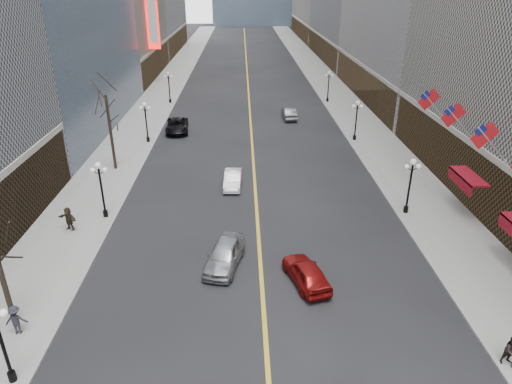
{
  "coord_description": "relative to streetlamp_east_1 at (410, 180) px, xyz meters",
  "views": [
    {
      "loc": [
        -1.06,
        -1.69,
        16.97
      ],
      "look_at": [
        -0.5,
        16.49,
        8.43
      ],
      "focal_mm": 32.0,
      "sensor_mm": 36.0,
      "label": 1
    }
  ],
  "objects": [
    {
      "name": "car_sb_mid",
      "position": [
        -9.1,
        -8.8,
        -2.14
      ],
      "size": [
        2.99,
        4.77,
        1.51
      ],
      "primitive_type": "imported",
      "rotation": [
        0.0,
        0.0,
        3.43
      ],
      "color": "maroon",
      "rests_on": "ground"
    },
    {
      "name": "streetlamp_west_2",
      "position": [
        -23.6,
        18.0,
        0.0
      ],
      "size": [
        1.26,
        0.44,
        4.52
      ],
      "color": "black",
      "rests_on": "sidewalk_west"
    },
    {
      "name": "awning_c",
      "position": [
        4.3,
        -0.0,
        0.18
      ],
      "size": [
        1.4,
        4.0,
        0.93
      ],
      "color": "maroon",
      "rests_on": "ground"
    },
    {
      "name": "sidewalk_east",
      "position": [
        2.2,
        40.0,
        -2.83
      ],
      "size": [
        6.0,
        230.0,
        0.15
      ],
      "primitive_type": "cube",
      "color": "gray",
      "rests_on": "ground"
    },
    {
      "name": "car_nb_far",
      "position": [
        -20.8,
        22.02,
        -2.12
      ],
      "size": [
        3.08,
        5.84,
        1.57
      ],
      "primitive_type": "imported",
      "rotation": [
        0.0,
        0.0,
        0.09
      ],
      "color": "black",
      "rests_on": "ground"
    },
    {
      "name": "streetlamp_east_1",
      "position": [
        0.0,
        0.0,
        0.0
      ],
      "size": [
        1.26,
        0.44,
        4.52
      ],
      "color": "black",
      "rests_on": "sidewalk_east"
    },
    {
      "name": "theatre_marquee",
      "position": [
        -27.68,
        50.0,
        9.1
      ],
      "size": [
        2.0,
        0.55,
        12.0
      ],
      "color": "red",
      "rests_on": "ground"
    },
    {
      "name": "car_sb_far",
      "position": [
        -6.65,
        27.33,
        -2.15
      ],
      "size": [
        1.8,
        4.61,
        1.49
      ],
      "primitive_type": "imported",
      "rotation": [
        0.0,
        0.0,
        3.19
      ],
      "color": "#4D5354",
      "rests_on": "ground"
    },
    {
      "name": "tree_west_far",
      "position": [
        -25.3,
        10.0,
        3.34
      ],
      "size": [
        3.6,
        3.6,
        7.92
      ],
      "color": "#2D231C",
      "rests_on": "sidewalk_west"
    },
    {
      "name": "flag_4",
      "position": [
        3.51,
        2.0,
        4.39
      ],
      "size": [
        2.87,
        0.12,
        2.87
      ],
      "color": "#B2B2B7",
      "rests_on": "ground"
    },
    {
      "name": "streetlamp_east_2",
      "position": [
        0.0,
        18.0,
        0.0
      ],
      "size": [
        1.26,
        0.44,
        4.52
      ],
      "color": "black",
      "rests_on": "sidewalk_east"
    },
    {
      "name": "ped_west_walk",
      "position": [
        -24.69,
        -12.84,
        -1.91
      ],
      "size": [
        1.14,
        0.61,
        1.68
      ],
      "primitive_type": "imported",
      "rotation": [
        0.0,
        0.0,
        3.29
      ],
      "color": "#22222B",
      "rests_on": "sidewalk_west"
    },
    {
      "name": "lane_line",
      "position": [
        -11.8,
        50.0,
        -2.89
      ],
      "size": [
        0.25,
        200.0,
        0.02
      ],
      "primitive_type": "cube",
      "color": "gold",
      "rests_on": "ground"
    },
    {
      "name": "streetlamp_west_3",
      "position": [
        -23.6,
        36.0,
        0.0
      ],
      "size": [
        1.26,
        0.44,
        4.52
      ],
      "color": "black",
      "rests_on": "sidewalk_west"
    },
    {
      "name": "sidewalk_west",
      "position": [
        -25.8,
        40.0,
        -2.83
      ],
      "size": [
        6.0,
        230.0,
        0.15
      ],
      "primitive_type": "cube",
      "color": "gray",
      "rests_on": "ground"
    },
    {
      "name": "car_nb_mid",
      "position": [
        -13.8,
        5.71,
        -2.21
      ],
      "size": [
        1.63,
        4.24,
        1.38
      ],
      "primitive_type": "imported",
      "rotation": [
        0.0,
        0.0,
        -0.04
      ],
      "color": "white",
      "rests_on": "ground"
    },
    {
      "name": "car_nb_near",
      "position": [
        -14.12,
        -6.76,
        -2.08
      ],
      "size": [
        3.04,
        5.16,
        1.65
      ],
      "primitive_type": "imported",
      "rotation": [
        0.0,
        0.0,
        -0.24
      ],
      "color": "#999BA0",
      "rests_on": "ground"
    },
    {
      "name": "ped_west_far",
      "position": [
        -25.67,
        -1.96,
        -1.85
      ],
      "size": [
        1.71,
        1.17,
        1.8
      ],
      "primitive_type": "imported",
      "rotation": [
        0.0,
        0.0,
        -0.46
      ],
      "color": "black",
      "rests_on": "sidewalk_west"
    },
    {
      "name": "flag_5",
      "position": [
        3.51,
        7.0,
        4.39
      ],
      "size": [
        2.87,
        0.12,
        2.87
      ],
      "color": "#B2B2B7",
      "rests_on": "ground"
    },
    {
      "name": "ped_east_walk",
      "position": [
        -0.2,
        -15.67,
        -1.97
      ],
      "size": [
        0.79,
        0.47,
        1.57
      ],
      "primitive_type": "imported",
      "rotation": [
        0.0,
        0.0,
        0.07
      ],
      "color": "black",
      "rests_on": "sidewalk_east"
    },
    {
      "name": "streetlamp_east_3",
      "position": [
        0.0,
        36.0,
        0.0
      ],
      "size": [
        1.26,
        0.44,
        4.52
      ],
      "color": "black",
      "rests_on": "sidewalk_east"
    },
    {
      "name": "streetlamp_west_1",
      "position": [
        -23.6,
        0.0,
        0.0
      ],
      "size": [
        1.26,
        0.44,
        4.52
      ],
      "color": "black",
      "rests_on": "sidewalk_west"
    },
    {
      "name": "flag_3",
      "position": [
        3.51,
        -3.0,
        4.39
      ],
      "size": [
        2.87,
        0.12,
        2.87
      ],
      "color": "#B2B2B7",
      "rests_on": "ground"
    }
  ]
}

